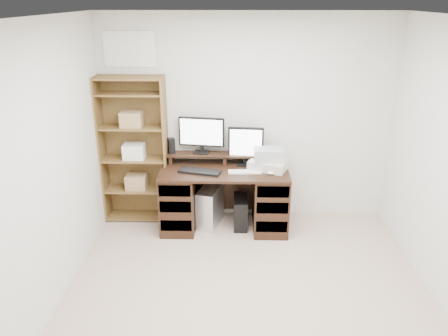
{
  "coord_description": "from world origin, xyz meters",
  "views": [
    {
      "loc": [
        -0.14,
        -3.12,
        2.64
      ],
      "look_at": [
        -0.25,
        1.43,
        0.85
      ],
      "focal_mm": 35.0,
      "sensor_mm": 36.0,
      "label": 1
    }
  ],
  "objects_px": {
    "tower_silver": "(210,206)",
    "printer": "(269,164)",
    "monitor_wide": "(202,133)",
    "desk": "(224,197)",
    "bookshelf": "(134,149)",
    "tower_black": "(240,212)",
    "monitor_small": "(246,145)"
  },
  "relations": [
    {
      "from": "desk",
      "to": "monitor_small",
      "type": "distance_m",
      "value": 0.68
    },
    {
      "from": "printer",
      "to": "desk",
      "type": "bearing_deg",
      "value": -154.38
    },
    {
      "from": "monitor_wide",
      "to": "monitor_small",
      "type": "height_order",
      "value": "monitor_wide"
    },
    {
      "from": "monitor_wide",
      "to": "tower_black",
      "type": "distance_m",
      "value": 1.07
    },
    {
      "from": "monitor_wide",
      "to": "tower_black",
      "type": "height_order",
      "value": "monitor_wide"
    },
    {
      "from": "printer",
      "to": "tower_black",
      "type": "height_order",
      "value": "printer"
    },
    {
      "from": "monitor_wide",
      "to": "bookshelf",
      "type": "xyz_separation_m",
      "value": [
        -0.82,
        -0.03,
        -0.2
      ]
    },
    {
      "from": "monitor_wide",
      "to": "desk",
      "type": "bearing_deg",
      "value": -32.96
    },
    {
      "from": "desk",
      "to": "monitor_wide",
      "type": "xyz_separation_m",
      "value": [
        -0.28,
        0.25,
        0.73
      ]
    },
    {
      "from": "tower_silver",
      "to": "monitor_small",
      "type": "bearing_deg",
      "value": 30.44
    },
    {
      "from": "printer",
      "to": "tower_black",
      "type": "distance_m",
      "value": 0.69
    },
    {
      "from": "desk",
      "to": "bookshelf",
      "type": "relative_size",
      "value": 0.83
    },
    {
      "from": "monitor_wide",
      "to": "bookshelf",
      "type": "bearing_deg",
      "value": -169.3
    },
    {
      "from": "printer",
      "to": "bookshelf",
      "type": "bearing_deg",
      "value": -164.29
    },
    {
      "from": "monitor_small",
      "to": "printer",
      "type": "bearing_deg",
      "value": -22.8
    },
    {
      "from": "monitor_small",
      "to": "printer",
      "type": "relative_size",
      "value": 1.09
    },
    {
      "from": "desk",
      "to": "tower_black",
      "type": "height_order",
      "value": "desk"
    },
    {
      "from": "monitor_wide",
      "to": "printer",
      "type": "bearing_deg",
      "value": -6.75
    },
    {
      "from": "desk",
      "to": "printer",
      "type": "relative_size",
      "value": 3.54
    },
    {
      "from": "printer",
      "to": "tower_black",
      "type": "bearing_deg",
      "value": -152.45
    },
    {
      "from": "monitor_wide",
      "to": "tower_silver",
      "type": "height_order",
      "value": "monitor_wide"
    },
    {
      "from": "desk",
      "to": "printer",
      "type": "height_order",
      "value": "printer"
    },
    {
      "from": "bookshelf",
      "to": "printer",
      "type": "bearing_deg",
      "value": -6.39
    },
    {
      "from": "monitor_wide",
      "to": "monitor_small",
      "type": "distance_m",
      "value": 0.55
    },
    {
      "from": "tower_silver",
      "to": "tower_black",
      "type": "bearing_deg",
      "value": 6.75
    },
    {
      "from": "desk",
      "to": "tower_black",
      "type": "distance_m",
      "value": 0.28
    },
    {
      "from": "desk",
      "to": "tower_silver",
      "type": "distance_m",
      "value": 0.24
    },
    {
      "from": "monitor_small",
      "to": "printer",
      "type": "height_order",
      "value": "monitor_small"
    },
    {
      "from": "tower_silver",
      "to": "printer",
      "type": "bearing_deg",
      "value": 12.8
    },
    {
      "from": "desk",
      "to": "tower_silver",
      "type": "relative_size",
      "value": 3.09
    },
    {
      "from": "desk",
      "to": "monitor_wide",
      "type": "bearing_deg",
      "value": 138.73
    },
    {
      "from": "monitor_wide",
      "to": "monitor_small",
      "type": "xyz_separation_m",
      "value": [
        0.53,
        -0.07,
        -0.11
      ]
    }
  ]
}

